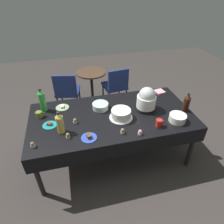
# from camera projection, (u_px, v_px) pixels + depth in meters

# --- Properties ---
(ground) EXTENTS (9.00, 9.00, 0.00)m
(ground) POSITION_uv_depth(u_px,v_px,m) (112.00, 153.00, 3.07)
(ground) COLOR #383330
(potluck_table) EXTENTS (2.20, 1.10, 0.75)m
(potluck_table) POSITION_uv_depth(u_px,v_px,m) (112.00, 119.00, 2.67)
(potluck_table) COLOR black
(potluck_table) RESTS_ON ground
(frosted_layer_cake) EXTENTS (0.31, 0.31, 0.13)m
(frosted_layer_cake) POSITION_uv_depth(u_px,v_px,m) (121.00, 114.00, 2.54)
(frosted_layer_cake) COLOR silver
(frosted_layer_cake) RESTS_ON potluck_table
(slow_cooker) EXTENTS (0.28, 0.28, 0.34)m
(slow_cooker) POSITION_uv_depth(u_px,v_px,m) (146.00, 100.00, 2.66)
(slow_cooker) COLOR black
(slow_cooker) RESTS_ON potluck_table
(glass_salad_bowl) EXTENTS (0.23, 0.23, 0.08)m
(glass_salad_bowl) POSITION_uv_depth(u_px,v_px,m) (100.00, 106.00, 2.74)
(glass_salad_bowl) COLOR #B2C6BC
(glass_salad_bowl) RESTS_ON potluck_table
(ceramic_snack_bowl) EXTENTS (0.22, 0.22, 0.09)m
(ceramic_snack_bowl) POSITION_uv_depth(u_px,v_px,m) (178.00, 118.00, 2.50)
(ceramic_snack_bowl) COLOR silver
(ceramic_snack_bowl) RESTS_ON potluck_table
(dessert_plate_teal) EXTENTS (0.18, 0.18, 0.04)m
(dessert_plate_teal) POSITION_uv_depth(u_px,v_px,m) (50.00, 125.00, 2.45)
(dessert_plate_teal) COLOR teal
(dessert_plate_teal) RESTS_ON potluck_table
(dessert_plate_sage) EXTENTS (0.19, 0.19, 0.04)m
(dessert_plate_sage) POSITION_uv_depth(u_px,v_px,m) (62.00, 107.00, 2.77)
(dessert_plate_sage) COLOR #8CA87F
(dessert_plate_sage) RESTS_ON potluck_table
(dessert_plate_cobalt) EXTENTS (0.19, 0.19, 0.05)m
(dessert_plate_cobalt) POSITION_uv_depth(u_px,v_px,m) (89.00, 137.00, 2.26)
(dessert_plate_cobalt) COLOR #2D4CB2
(dessert_plate_cobalt) RESTS_ON potluck_table
(cupcake_cocoa) EXTENTS (0.05, 0.05, 0.07)m
(cupcake_cocoa) POSITION_uv_depth(u_px,v_px,m) (123.00, 131.00, 2.32)
(cupcake_cocoa) COLOR beige
(cupcake_cocoa) RESTS_ON potluck_table
(cupcake_berry) EXTENTS (0.05, 0.05, 0.07)m
(cupcake_berry) POSITION_uv_depth(u_px,v_px,m) (68.00, 136.00, 2.25)
(cupcake_berry) COLOR beige
(cupcake_berry) RESTS_ON potluck_table
(cupcake_mint) EXTENTS (0.05, 0.05, 0.07)m
(cupcake_mint) POSITION_uv_depth(u_px,v_px,m) (75.00, 121.00, 2.47)
(cupcake_mint) COLOR beige
(cupcake_mint) RESTS_ON potluck_table
(cupcake_rose) EXTENTS (0.05, 0.05, 0.07)m
(cupcake_rose) POSITION_uv_depth(u_px,v_px,m) (33.00, 145.00, 2.13)
(cupcake_rose) COLOR beige
(cupcake_rose) RESTS_ON potluck_table
(cupcake_lemon) EXTENTS (0.05, 0.05, 0.07)m
(cupcake_lemon) POSITION_uv_depth(u_px,v_px,m) (140.00, 132.00, 2.30)
(cupcake_lemon) COLOR beige
(cupcake_lemon) RESTS_ON potluck_table
(soda_bottle_lime_soda) EXTENTS (0.09, 0.09, 0.34)m
(soda_bottle_lime_soda) POSITION_uv_depth(u_px,v_px,m) (42.00, 101.00, 2.64)
(soda_bottle_lime_soda) COLOR green
(soda_bottle_lime_soda) RESTS_ON potluck_table
(soda_bottle_ginger_ale) EXTENTS (0.09, 0.09, 0.29)m
(soda_bottle_ginger_ale) POSITION_uv_depth(u_px,v_px,m) (60.00, 123.00, 2.28)
(soda_bottle_ginger_ale) COLOR gold
(soda_bottle_ginger_ale) RESTS_ON potluck_table
(soda_bottle_cola) EXTENTS (0.09, 0.09, 0.27)m
(soda_bottle_cola) POSITION_uv_depth(u_px,v_px,m) (187.00, 103.00, 2.65)
(soda_bottle_cola) COLOR #33190F
(soda_bottle_cola) RESTS_ON potluck_table
(coffee_mug_red) EXTENTS (0.12, 0.08, 0.10)m
(coffee_mug_red) POSITION_uv_depth(u_px,v_px,m) (159.00, 123.00, 2.41)
(coffee_mug_red) COLOR #B2231E
(coffee_mug_red) RESTS_ON potluck_table
(coffee_mug_olive) EXTENTS (0.12, 0.08, 0.08)m
(coffee_mug_olive) POSITION_uv_depth(u_px,v_px,m) (39.00, 114.00, 2.57)
(coffee_mug_olive) COLOR olive
(coffee_mug_olive) RESTS_ON potluck_table
(paper_napkin_stack) EXTENTS (0.16, 0.16, 0.02)m
(paper_napkin_stack) POSITION_uv_depth(u_px,v_px,m) (160.00, 92.00, 3.13)
(paper_napkin_stack) COLOR pink
(paper_napkin_stack) RESTS_ON potluck_table
(maroon_chair_left) EXTENTS (0.52, 0.52, 0.85)m
(maroon_chair_left) POSITION_uv_depth(u_px,v_px,m) (67.00, 90.00, 3.73)
(maroon_chair_left) COLOR navy
(maroon_chair_left) RESTS_ON ground
(maroon_chair_right) EXTENTS (0.49, 0.49, 0.85)m
(maroon_chair_right) POSITION_uv_depth(u_px,v_px,m) (116.00, 84.00, 3.92)
(maroon_chair_right) COLOR navy
(maroon_chair_right) RESTS_ON ground
(round_cafe_table) EXTENTS (0.60, 0.60, 0.72)m
(round_cafe_table) POSITION_uv_depth(u_px,v_px,m) (92.00, 82.00, 4.00)
(round_cafe_table) COLOR #473323
(round_cafe_table) RESTS_ON ground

